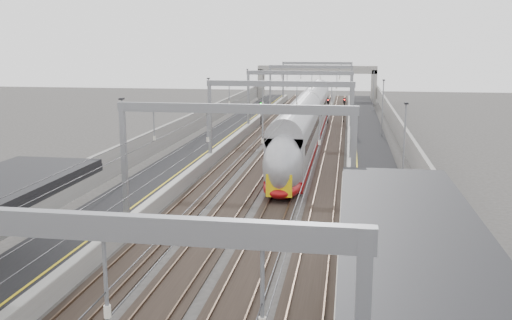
% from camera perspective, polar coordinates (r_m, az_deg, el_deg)
% --- Properties ---
extents(platform_left, '(4.00, 120.00, 1.00)m').
position_cam_1_polar(platform_left, '(55.28, -5.55, 0.79)').
color(platform_left, black).
rests_on(platform_left, ground).
extents(platform_right, '(4.00, 120.00, 1.00)m').
position_cam_1_polar(platform_right, '(53.54, 11.25, 0.27)').
color(platform_right, black).
rests_on(platform_right, ground).
extents(tracks, '(11.40, 140.00, 0.20)m').
position_cam_1_polar(tracks, '(53.91, 2.71, 0.07)').
color(tracks, black).
rests_on(tracks, ground).
extents(overhead_line, '(13.00, 140.00, 6.60)m').
position_cam_1_polar(overhead_line, '(59.61, 3.49, 7.06)').
color(overhead_line, gray).
rests_on(overhead_line, platform_left).
extents(overbridge, '(22.00, 2.20, 6.90)m').
position_cam_1_polar(overbridge, '(107.82, 6.11, 8.52)').
color(overbridge, gray).
rests_on(overbridge, ground).
extents(wall_left, '(0.30, 120.00, 3.20)m').
position_cam_1_polar(wall_left, '(55.98, -8.75, 1.98)').
color(wall_left, gray).
rests_on(wall_left, ground).
extents(wall_right, '(0.30, 120.00, 3.20)m').
position_cam_1_polar(wall_right, '(53.56, 14.72, 1.32)').
color(wall_right, gray).
rests_on(wall_right, ground).
extents(train, '(2.82, 51.34, 4.45)m').
position_cam_1_polar(train, '(61.62, 5.00, 3.47)').
color(train, maroon).
rests_on(train, ground).
extents(signal_green, '(0.32, 0.32, 3.48)m').
position_cam_1_polar(signal_green, '(74.04, 0.50, 5.04)').
color(signal_green, black).
rests_on(signal_green, ground).
extents(signal_red_near, '(0.32, 0.32, 3.48)m').
position_cam_1_polar(signal_red_near, '(79.41, 7.22, 5.38)').
color(signal_red_near, black).
rests_on(signal_red_near, ground).
extents(signal_red_far, '(0.32, 0.32, 3.48)m').
position_cam_1_polar(signal_red_far, '(80.28, 8.82, 5.40)').
color(signal_red_far, black).
rests_on(signal_red_far, ground).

